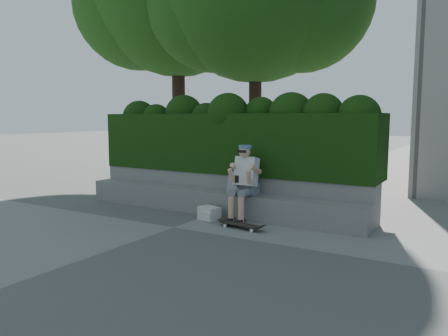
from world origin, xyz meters
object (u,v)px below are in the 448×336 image
Objects in this scene: backpack_plaid at (236,184)px; skateboard at (241,225)px; person at (245,180)px; backpack_ground at (209,214)px.

skateboard is at bearing -53.88° from backpack_plaid.
person is at bearing -19.56° from backpack_plaid.
backpack_plaid is 1.05× the size of backpack_ground.
backpack_plaid is (-0.23, 0.08, -0.10)m from person.
person is at bearing 46.28° from backpack_ground.
skateboard is (0.23, -0.54, -0.68)m from person.
backpack_plaid is at bearing 160.38° from person.
skateboard is 0.97m from backpack_plaid.
person reaches higher than skateboard.
backpack_ground is (-0.57, -0.31, -0.63)m from person.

